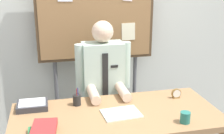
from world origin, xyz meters
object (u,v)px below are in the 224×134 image
at_px(coffee_mug, 185,117).
at_px(pen_holder, 77,100).
at_px(person, 103,95).
at_px(desk_clock, 176,94).
at_px(bulletin_board, 96,13).
at_px(open_notebook, 121,113).
at_px(desk, 117,123).
at_px(book_stack, 43,132).
at_px(paper_tray, 32,105).

xyz_separation_m(coffee_mug, pen_holder, (-0.78, 0.50, 0.00)).
relative_size(person, desk_clock, 15.66).
height_order(desk_clock, coffee_mug, desk_clock).
height_order(bulletin_board, open_notebook, bulletin_board).
bearing_deg(desk, person, 90.00).
distance_m(desk, open_notebook, 0.10).
height_order(book_stack, pen_holder, pen_holder).
bearing_deg(open_notebook, desk_clock, 19.62).
relative_size(bulletin_board, coffee_mug, 22.87).
distance_m(pen_holder, paper_tray, 0.38).
xyz_separation_m(bulletin_board, coffee_mug, (0.48, -1.21, -0.66)).
distance_m(bulletin_board, desk_clock, 1.18).
distance_m(person, desk_clock, 0.73).
distance_m(open_notebook, desk_clock, 0.62).
relative_size(open_notebook, pen_holder, 1.92).
distance_m(bulletin_board, paper_tray, 1.19).
bearing_deg(paper_tray, desk_clock, -3.01).
bearing_deg(desk, paper_tray, 159.47).
relative_size(book_stack, coffee_mug, 3.42).
xyz_separation_m(desk, open_notebook, (0.03, -0.02, 0.09)).
xyz_separation_m(desk, pen_holder, (-0.30, 0.24, 0.13)).
bearing_deg(open_notebook, book_stack, -160.36).
height_order(desk, coffee_mug, coffee_mug).
xyz_separation_m(book_stack, pen_holder, (0.29, 0.48, 0.01)).
height_order(desk, person, person).
bearing_deg(desk, bulletin_board, 89.98).
xyz_separation_m(bulletin_board, open_notebook, (0.03, -0.97, -0.70)).
xyz_separation_m(open_notebook, desk_clock, (0.58, 0.21, 0.03)).
bearing_deg(person, desk_clock, -31.96).
bearing_deg(bulletin_board, book_stack, -116.50).
bearing_deg(coffee_mug, paper_tray, 155.83).
distance_m(bulletin_board, open_notebook, 1.19).
bearing_deg(paper_tray, desk, -20.53).
bearing_deg(paper_tray, person, 24.81).
relative_size(person, paper_tray, 5.46).
bearing_deg(person, coffee_mug, -60.12).
bearing_deg(open_notebook, pen_holder, 142.58).
bearing_deg(pen_holder, book_stack, -121.19).
relative_size(desk_clock, pen_holder, 0.57).
height_order(bulletin_board, pen_holder, bulletin_board).
distance_m(open_notebook, paper_tray, 0.77).
bearing_deg(bulletin_board, pen_holder, -113.09).
relative_size(desk_clock, paper_tray, 0.35).
bearing_deg(pen_holder, open_notebook, -37.42).
distance_m(bulletin_board, book_stack, 1.49).
distance_m(person, open_notebook, 0.60).
height_order(desk_clock, paper_tray, desk_clock).
bearing_deg(coffee_mug, bulletin_board, 111.65).
bearing_deg(pen_holder, desk, -38.06).
relative_size(desk, desk_clock, 19.03).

